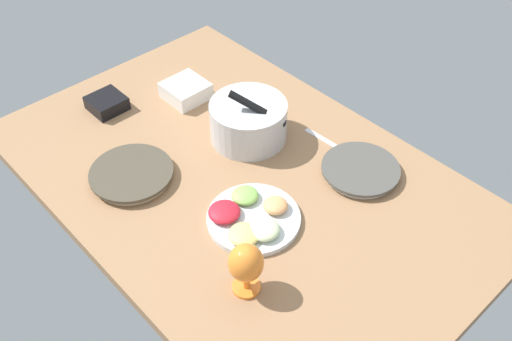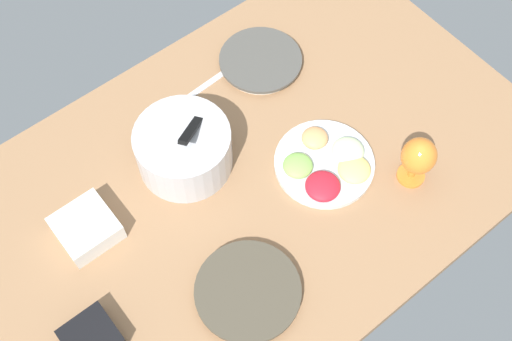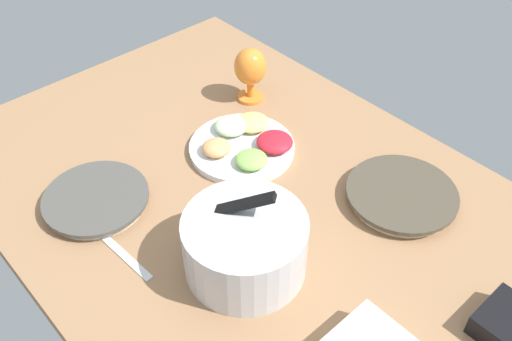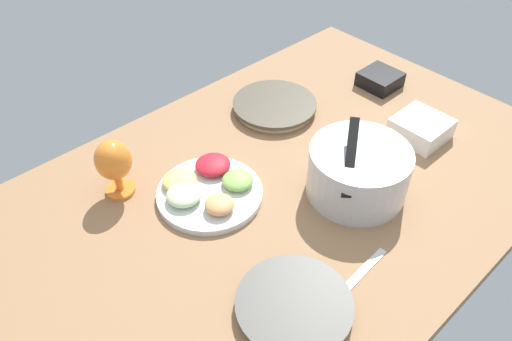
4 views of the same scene
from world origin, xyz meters
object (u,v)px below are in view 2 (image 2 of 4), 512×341
object	(u,v)px
square_bowl_white	(86,227)
square_bowl_black	(91,338)
dinner_plate_right	(261,61)
fruit_platter	(327,163)
hurricane_glass_orange	(418,157)
mixing_bowl	(184,148)
dinner_plate_left	(248,292)

from	to	relation	value
square_bowl_white	square_bowl_black	distance (cm)	28.77
dinner_plate_right	square_bowl_white	bearing A→B (deg)	-167.46
fruit_platter	square_bowl_black	bearing A→B (deg)	-179.03
fruit_platter	square_bowl_white	xyz separation A→B (cm)	(-61.79, 23.85, 1.39)
dinner_plate_right	fruit_platter	world-z (taller)	fruit_platter
dinner_plate_right	hurricane_glass_orange	world-z (taller)	hurricane_glass_orange
hurricane_glass_orange	square_bowl_white	distance (cm)	88.16
dinner_plate_right	square_bowl_black	world-z (taller)	square_bowl_black
mixing_bowl	square_bowl_white	bearing A→B (deg)	-177.05
dinner_plate_right	square_bowl_white	distance (cm)	72.01
hurricane_glass_orange	fruit_platter	bearing A→B (deg)	134.12
square_bowl_white	dinner_plate_left	bearing A→B (deg)	-60.32
dinner_plate_left	square_bowl_black	bearing A→B (deg)	158.96
fruit_platter	dinner_plate_right	bearing A→B (deg)	77.89
dinner_plate_left	fruit_platter	world-z (taller)	fruit_platter
fruit_platter	hurricane_glass_orange	world-z (taller)	hurricane_glass_orange
hurricane_glass_orange	square_bowl_white	xyz separation A→B (cm)	(-77.99, 40.56, -6.79)
fruit_platter	hurricane_glass_orange	bearing A→B (deg)	-45.88
square_bowl_white	hurricane_glass_orange	bearing A→B (deg)	-27.48
dinner_plate_right	square_bowl_black	size ratio (longest dim) A/B	2.08
mixing_bowl	square_bowl_white	size ratio (longest dim) A/B	1.79
mixing_bowl	fruit_platter	size ratio (longest dim) A/B	0.94
hurricane_glass_orange	square_bowl_black	size ratio (longest dim) A/B	1.36
square_bowl_black	fruit_platter	bearing A→B (deg)	0.97
dinner_plate_left	hurricane_glass_orange	xyz separation A→B (cm)	(55.70, -1.47, 8.63)
mixing_bowl	fruit_platter	bearing A→B (deg)	-41.08
dinner_plate_left	fruit_platter	bearing A→B (deg)	21.09
hurricane_glass_orange	square_bowl_white	size ratio (longest dim) A/B	1.13
mixing_bowl	square_bowl_white	xyz separation A→B (cm)	(-32.50, -1.68, -4.01)
mixing_bowl	fruit_platter	world-z (taller)	mixing_bowl
fruit_platter	square_bowl_black	world-z (taller)	fruit_platter
mixing_bowl	fruit_platter	distance (cm)	39.23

